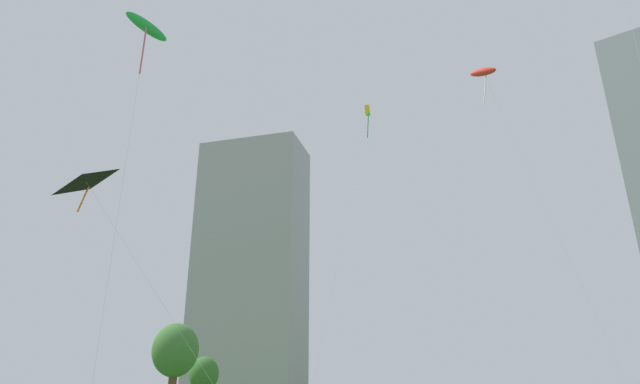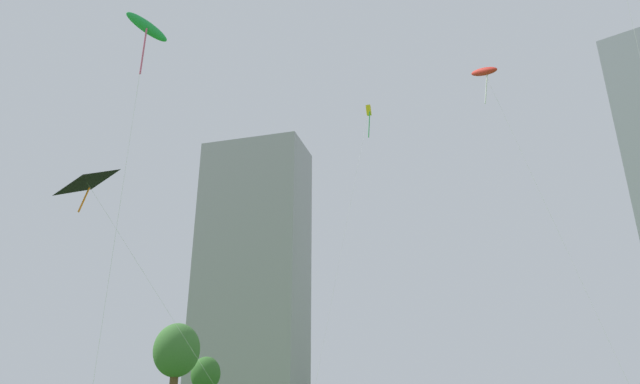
% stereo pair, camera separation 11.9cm
% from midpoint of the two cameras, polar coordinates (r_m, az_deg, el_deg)
% --- Properties ---
extents(kite_flying_0, '(9.11, 2.15, 30.48)m').
position_cam_midpoint_polar(kite_flying_0, '(52.72, 16.70, 11.78)').
color(kite_flying_0, silver).
rests_on(kite_flying_0, ground).
extents(kite_flying_1, '(10.86, 6.48, 15.29)m').
position_cam_midpoint_polar(kite_flying_1, '(36.77, -22.89, 0.86)').
color(kite_flying_1, silver).
rests_on(kite_flying_1, ground).
extents(kite_flying_3, '(4.14, 4.37, 24.12)m').
position_cam_midpoint_polar(kite_flying_3, '(36.61, -17.41, 15.90)').
color(kite_flying_3, silver).
rests_on(kite_flying_3, ground).
extents(kite_flying_4, '(5.14, 5.85, 32.71)m').
position_cam_midpoint_polar(kite_flying_4, '(61.31, 5.08, 8.05)').
color(kite_flying_4, silver).
rests_on(kite_flying_4, ground).
extents(park_tree_0, '(3.08, 3.08, 6.58)m').
position_cam_midpoint_polar(park_tree_0, '(61.83, -11.70, -18.01)').
color(park_tree_0, brown).
rests_on(park_tree_0, ground).
extents(park_tree_1, '(3.46, 3.46, 7.57)m').
position_cam_midpoint_polar(park_tree_1, '(44.34, -14.55, -15.69)').
color(park_tree_1, brown).
rests_on(park_tree_1, ground).
extents(distant_highrise_1, '(26.75, 17.05, 66.13)m').
position_cam_midpoint_polar(distant_highrise_1, '(138.47, -6.96, -8.08)').
color(distant_highrise_1, '#939399').
rests_on(distant_highrise_1, ground).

